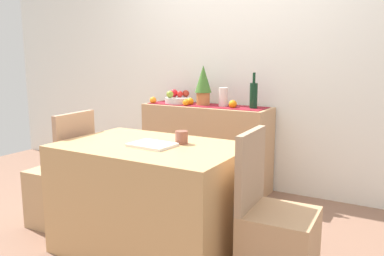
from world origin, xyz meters
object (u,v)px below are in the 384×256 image
Objects in this scene: chair_near_window at (62,191)px; open_book at (152,145)px; potted_plant at (203,84)px; fruit_bowl at (178,100)px; chair_by_corner at (276,242)px; dining_table at (152,198)px; ceramic_vase at (223,97)px; wine_bottle at (254,95)px; coffee_cup at (182,137)px; sideboard_console at (206,147)px.

open_book is at bearing -2.29° from chair_near_window.
potted_plant is at bearing 109.04° from open_book.
chair_near_window is (-0.23, -1.36, -0.60)m from fruit_bowl.
chair_near_window is at bearing 179.95° from chair_by_corner.
ceramic_vase is at bearing 95.32° from dining_table.
wine_bottle is 0.31m from ceramic_vase.
dining_table is 4.31× the size of open_book.
dining_table is 0.46m from coffee_cup.
dining_table is 0.38m from open_book.
fruit_bowl is 2.12m from chair_by_corner.
ceramic_vase is at bearing 61.50° from chair_near_window.
chair_near_window is at bearing 179.94° from dining_table.
ceramic_vase is at bearing 100.39° from open_book.
sideboard_console is 1.38m from coffee_cup.
chair_near_window is (-0.90, 0.04, -0.48)m from open_book.
open_book is at bearing -74.69° from potted_plant.
chair_near_window reaches higher than dining_table.
ceramic_vase is 0.47× the size of potted_plant.
wine_bottle is 1.26m from coffee_cup.
fruit_bowl reaches higher than dining_table.
coffee_cup is at bearing -69.16° from sideboard_console.
ceramic_vase is 1.28m from coffee_cup.
chair_near_window is (-0.52, -1.36, -0.78)m from potted_plant.
potted_plant reaches higher than sideboard_console.
sideboard_console is 3.83× the size of wine_bottle.
coffee_cup is at bearing -90.80° from wine_bottle.
wine_bottle is 0.53m from potted_plant.
wine_bottle is 0.37× the size of chair_near_window.
wine_bottle reaches higher than sideboard_console.
chair_near_window is at bearing -173.27° from coffee_cup.
ceramic_vase is 0.25m from potted_plant.
coffee_cup is at bearing 36.95° from dining_table.
sideboard_console is at bearing 107.63° from open_book.
coffee_cup is (0.13, 0.16, 0.03)m from open_book.
wine_bottle is at bearing 0.00° from potted_plant.
ceramic_vase is 1.81m from chair_by_corner.
chair_by_corner is (1.74, -0.00, 0.00)m from chair_near_window.
open_book is (-0.14, -1.40, -0.21)m from wine_bottle.
chair_near_window is (-0.87, 0.00, -0.10)m from dining_table.
dining_table is 0.87m from chair_near_window.
chair_by_corner reaches higher than sideboard_console.
chair_by_corner reaches higher than coffee_cup.
fruit_bowl and chair_near_window have the same top height.
ceramic_vase reaches higher than sideboard_console.
open_book is at bearing -64.34° from fruit_bowl.
dining_table is at bearing -97.52° from wine_bottle.
open_book is 0.31× the size of chair_near_window.
dining_table is at bearing -84.68° from ceramic_vase.
open_book is 1.03m from chair_near_window.
fruit_bowl is 0.69× the size of potted_plant.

